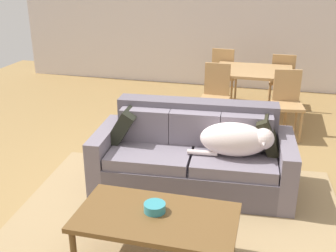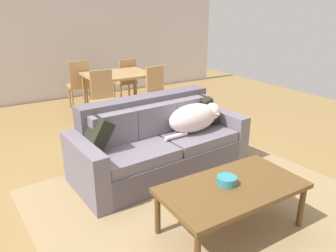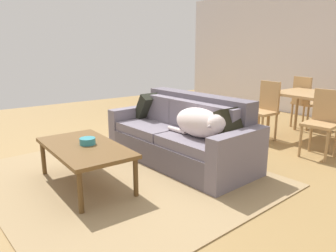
{
  "view_description": "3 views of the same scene",
  "coord_description": "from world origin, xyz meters",
  "px_view_note": "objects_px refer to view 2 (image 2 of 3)",
  "views": [
    {
      "loc": [
        0.98,
        -3.85,
        2.24
      ],
      "look_at": [
        0.03,
        -0.13,
        0.72
      ],
      "focal_mm": 44.25,
      "sensor_mm": 36.0,
      "label": 1
    },
    {
      "loc": [
        -1.47,
        -3.02,
        1.87
      ],
      "look_at": [
        0.28,
        -0.15,
        0.62
      ],
      "focal_mm": 34.49,
      "sensor_mm": 36.0,
      "label": 2
    },
    {
      "loc": [
        3.38,
        -2.5,
        1.48
      ],
      "look_at": [
        0.23,
        -0.18,
        0.5
      ],
      "focal_mm": 34.43,
      "sensor_mm": 36.0,
      "label": 3
    }
  ],
  "objects_px": {
    "dog_on_left_cushion": "(195,117)",
    "throw_pillow_by_left_arm": "(95,134)",
    "dining_table": "(118,78)",
    "bowl_on_coffee_table": "(227,180)",
    "dining_chair_near_right": "(159,90)",
    "dining_chair_near_left": "(105,97)",
    "throw_pillow_by_right_arm": "(204,109)",
    "coffee_table": "(232,190)",
    "dining_chair_far_right": "(126,79)",
    "dining_chair_far_left": "(79,83)",
    "couch": "(158,144)"
  },
  "relations": [
    {
      "from": "bowl_on_coffee_table",
      "to": "dining_chair_near_right",
      "type": "height_order",
      "value": "dining_chair_near_right"
    },
    {
      "from": "dog_on_left_cushion",
      "to": "coffee_table",
      "type": "bearing_deg",
      "value": -115.84
    },
    {
      "from": "throw_pillow_by_right_arm",
      "to": "dining_chair_far_left",
      "type": "xyz_separation_m",
      "value": [
        -0.81,
        2.78,
        -0.1
      ]
    },
    {
      "from": "dog_on_left_cushion",
      "to": "throw_pillow_by_left_arm",
      "type": "height_order",
      "value": "throw_pillow_by_left_arm"
    },
    {
      "from": "throw_pillow_by_left_arm",
      "to": "dining_chair_near_left",
      "type": "relative_size",
      "value": 0.41
    },
    {
      "from": "couch",
      "to": "coffee_table",
      "type": "relative_size",
      "value": 1.7
    },
    {
      "from": "dog_on_left_cushion",
      "to": "dining_chair_far_left",
      "type": "relative_size",
      "value": 0.88
    },
    {
      "from": "couch",
      "to": "dog_on_left_cushion",
      "type": "bearing_deg",
      "value": -17.73
    },
    {
      "from": "throw_pillow_by_left_arm",
      "to": "dining_table",
      "type": "height_order",
      "value": "throw_pillow_by_left_arm"
    },
    {
      "from": "throw_pillow_by_right_arm",
      "to": "dining_chair_far_right",
      "type": "relative_size",
      "value": 0.42
    },
    {
      "from": "coffee_table",
      "to": "dining_chair_far_right",
      "type": "distance_m",
      "value": 4.29
    },
    {
      "from": "throw_pillow_by_left_arm",
      "to": "dining_table",
      "type": "xyz_separation_m",
      "value": [
        1.22,
        2.26,
        0.06
      ]
    },
    {
      "from": "dining_table",
      "to": "dining_chair_far_left",
      "type": "distance_m",
      "value": 0.83
    },
    {
      "from": "bowl_on_coffee_table",
      "to": "dining_table",
      "type": "relative_size",
      "value": 0.15
    },
    {
      "from": "couch",
      "to": "dining_chair_near_left",
      "type": "height_order",
      "value": "dining_chair_near_left"
    },
    {
      "from": "couch",
      "to": "coffee_table",
      "type": "xyz_separation_m",
      "value": [
        -0.03,
        -1.32,
        0.07
      ]
    },
    {
      "from": "dog_on_left_cushion",
      "to": "throw_pillow_by_right_arm",
      "type": "height_order",
      "value": "throw_pillow_by_right_arm"
    },
    {
      "from": "throw_pillow_by_right_arm",
      "to": "bowl_on_coffee_table",
      "type": "xyz_separation_m",
      "value": [
        -0.81,
        -1.38,
        -0.14
      ]
    },
    {
      "from": "dining_chair_far_right",
      "to": "dining_chair_near_left",
      "type": "bearing_deg",
      "value": 51.92
    },
    {
      "from": "throw_pillow_by_right_arm",
      "to": "dining_chair_far_right",
      "type": "xyz_separation_m",
      "value": [
        0.14,
        2.77,
        -0.13
      ]
    },
    {
      "from": "throw_pillow_by_left_arm",
      "to": "dining_chair_far_right",
      "type": "distance_m",
      "value": 3.32
    },
    {
      "from": "throw_pillow_by_right_arm",
      "to": "dining_chair_far_right",
      "type": "height_order",
      "value": "dining_chair_far_right"
    },
    {
      "from": "throw_pillow_by_right_arm",
      "to": "dining_chair_near_left",
      "type": "relative_size",
      "value": 0.4
    },
    {
      "from": "bowl_on_coffee_table",
      "to": "dining_chair_far_right",
      "type": "xyz_separation_m",
      "value": [
        0.95,
        4.15,
        0.01
      ]
    },
    {
      "from": "dining_chair_far_left",
      "to": "dining_chair_far_right",
      "type": "bearing_deg",
      "value": -174.99
    },
    {
      "from": "dining_table",
      "to": "dining_chair_far_left",
      "type": "height_order",
      "value": "dining_chair_far_left"
    },
    {
      "from": "dining_chair_near_left",
      "to": "couch",
      "type": "bearing_deg",
      "value": -88.66
    },
    {
      "from": "throw_pillow_by_left_arm",
      "to": "dining_chair_far_right",
      "type": "height_order",
      "value": "dining_chair_far_right"
    },
    {
      "from": "throw_pillow_by_left_arm",
      "to": "throw_pillow_by_right_arm",
      "type": "height_order",
      "value": "throw_pillow_by_left_arm"
    },
    {
      "from": "coffee_table",
      "to": "dining_chair_near_left",
      "type": "relative_size",
      "value": 1.32
    },
    {
      "from": "bowl_on_coffee_table",
      "to": "dining_chair_near_right",
      "type": "xyz_separation_m",
      "value": [
        1.01,
        2.92,
        0.03
      ]
    },
    {
      "from": "bowl_on_coffee_table",
      "to": "dining_table",
      "type": "xyz_separation_m",
      "value": [
        0.51,
        3.53,
        0.2
      ]
    },
    {
      "from": "dining_table",
      "to": "dining_chair_near_left",
      "type": "bearing_deg",
      "value": -129.91
    },
    {
      "from": "throw_pillow_by_left_arm",
      "to": "dining_chair_far_right",
      "type": "bearing_deg",
      "value": 60.18
    },
    {
      "from": "dining_table",
      "to": "dining_chair_near_right",
      "type": "xyz_separation_m",
      "value": [
        0.5,
        -0.6,
        -0.17
      ]
    },
    {
      "from": "dog_on_left_cushion",
      "to": "throw_pillow_by_left_arm",
      "type": "relative_size",
      "value": 2.2
    },
    {
      "from": "coffee_table",
      "to": "dining_chair_far_right",
      "type": "height_order",
      "value": "dining_chair_far_right"
    },
    {
      "from": "bowl_on_coffee_table",
      "to": "dining_table",
      "type": "distance_m",
      "value": 3.57
    },
    {
      "from": "bowl_on_coffee_table",
      "to": "dining_chair_near_right",
      "type": "bearing_deg",
      "value": 70.91
    },
    {
      "from": "coffee_table",
      "to": "dining_table",
      "type": "relative_size",
      "value": 1.1
    },
    {
      "from": "dining_chair_far_right",
      "to": "bowl_on_coffee_table",
      "type": "bearing_deg",
      "value": 76.46
    },
    {
      "from": "bowl_on_coffee_table",
      "to": "throw_pillow_by_left_arm",
      "type": "bearing_deg",
      "value": 119.04
    },
    {
      "from": "dining_chair_near_left",
      "to": "coffee_table",
      "type": "bearing_deg",
      "value": -89.49
    },
    {
      "from": "dog_on_left_cushion",
      "to": "throw_pillow_by_right_arm",
      "type": "bearing_deg",
      "value": 31.25
    },
    {
      "from": "throw_pillow_by_right_arm",
      "to": "dining_table",
      "type": "height_order",
      "value": "throw_pillow_by_right_arm"
    },
    {
      "from": "throw_pillow_by_left_arm",
      "to": "dining_chair_near_left",
      "type": "bearing_deg",
      "value": 66.32
    },
    {
      "from": "throw_pillow_by_right_arm",
      "to": "coffee_table",
      "type": "height_order",
      "value": "throw_pillow_by_right_arm"
    },
    {
      "from": "dining_table",
      "to": "dining_chair_near_right",
      "type": "relative_size",
      "value": 1.23
    },
    {
      "from": "dog_on_left_cushion",
      "to": "dining_chair_far_right",
      "type": "xyz_separation_m",
      "value": [
        0.44,
        2.98,
        -0.13
      ]
    },
    {
      "from": "coffee_table",
      "to": "bowl_on_coffee_table",
      "type": "bearing_deg",
      "value": 118.48
    }
  ]
}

